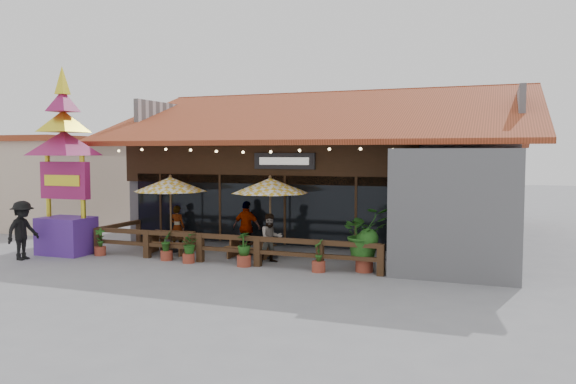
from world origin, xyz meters
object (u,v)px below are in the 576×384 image
at_px(picnic_table_left, 171,239).
at_px(tropical_plant, 365,235).
at_px(umbrella_left, 170,185).
at_px(pedestrian, 23,230).
at_px(umbrella_right, 270,186).
at_px(thai_sign_tower, 64,148).
at_px(picnic_table_right, 250,244).

bearing_deg(picnic_table_left, tropical_plant, -5.72).
height_order(umbrella_left, pedestrian, umbrella_left).
distance_m(tropical_plant, pedestrian, 11.04).
bearing_deg(umbrella_right, pedestrian, -157.28).
relative_size(picnic_table_left, tropical_plant, 0.86).
relative_size(umbrella_left, tropical_plant, 1.72).
xyz_separation_m(umbrella_left, umbrella_right, (3.69, 0.19, 0.02)).
bearing_deg(umbrella_right, tropical_plant, -16.92).
bearing_deg(thai_sign_tower, picnic_table_right, 14.84).
relative_size(umbrella_right, thai_sign_tower, 0.45).
relative_size(picnic_table_left, pedestrian, 0.86).
distance_m(umbrella_left, thai_sign_tower, 3.76).
height_order(picnic_table_left, tropical_plant, tropical_plant).
distance_m(picnic_table_right, thai_sign_tower, 7.16).
bearing_deg(pedestrian, picnic_table_right, -67.58).
relative_size(umbrella_right, picnic_table_right, 2.20).
height_order(umbrella_right, picnic_table_left, umbrella_right).
relative_size(picnic_table_right, tropical_plant, 0.74).
xyz_separation_m(umbrella_left, thai_sign_tower, (-3.17, -1.59, 1.27)).
bearing_deg(umbrella_left, tropical_plant, -6.82).
relative_size(picnic_table_right, pedestrian, 0.74).
height_order(picnic_table_left, pedestrian, pedestrian).
relative_size(umbrella_left, pedestrian, 1.71).
height_order(picnic_table_left, thai_sign_tower, thai_sign_tower).
distance_m(thai_sign_tower, pedestrian, 3.05).
relative_size(umbrella_left, picnic_table_left, 1.99).
xyz_separation_m(thai_sign_tower, pedestrian, (-0.58, -1.33, -2.68)).
bearing_deg(umbrella_left, picnic_table_right, 0.94).
height_order(umbrella_left, picnic_table_right, umbrella_left).
bearing_deg(umbrella_left, pedestrian, -142.01).
relative_size(umbrella_right, pedestrian, 1.63).
height_order(tropical_plant, pedestrian, pedestrian).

